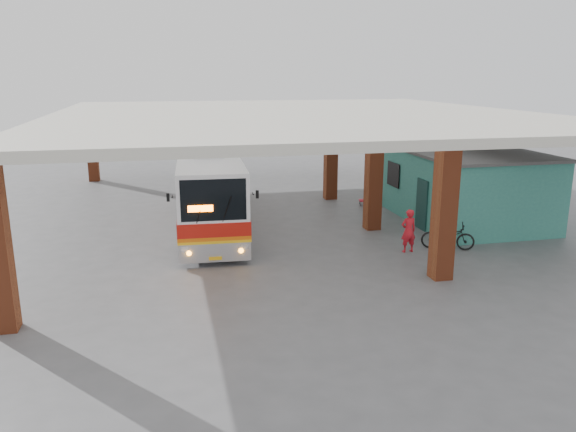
% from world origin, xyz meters
% --- Properties ---
extents(ground, '(90.00, 90.00, 0.00)m').
position_xyz_m(ground, '(0.00, 0.00, 0.00)').
color(ground, '#515154').
rests_on(ground, ground).
extents(brick_columns, '(20.10, 21.60, 4.35)m').
position_xyz_m(brick_columns, '(1.43, 5.00, 2.17)').
color(brick_columns, '#933E20').
rests_on(brick_columns, ground).
extents(canopy_roof, '(21.00, 23.00, 0.30)m').
position_xyz_m(canopy_roof, '(0.50, 6.50, 4.50)').
color(canopy_roof, beige).
rests_on(canopy_roof, brick_columns).
extents(shop_building, '(5.20, 8.20, 3.11)m').
position_xyz_m(shop_building, '(7.49, 4.00, 1.56)').
color(shop_building, '#317A71').
rests_on(shop_building, ground).
extents(coach_bus, '(3.04, 11.69, 3.37)m').
position_xyz_m(coach_bus, '(-3.56, 5.26, 1.68)').
color(coach_bus, white).
rests_on(coach_bus, ground).
extents(motorcycle, '(2.02, 1.40, 1.01)m').
position_xyz_m(motorcycle, '(4.70, -0.29, 0.50)').
color(motorcycle, black).
rests_on(motorcycle, ground).
extents(pedestrian, '(0.61, 0.43, 1.60)m').
position_xyz_m(pedestrian, '(3.13, -0.27, 0.80)').
color(pedestrian, red).
rests_on(pedestrian, ground).
extents(red_chair, '(0.50, 0.50, 0.82)m').
position_xyz_m(red_chair, '(4.29, 7.18, 0.38)').
color(red_chair, red).
rests_on(red_chair, ground).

